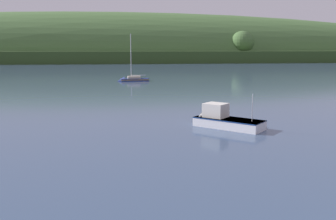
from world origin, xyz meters
The scene contains 3 objects.
far_shoreline_hill centered at (-15.69, 202.49, 0.30)m, with size 574.34×82.35×52.22m.
sailboat_near_mooring centered at (-8.13, 72.92, 0.18)m, with size 6.89×2.47×11.05m.
fishing_boat_moored centered at (-1.82, 23.24, 0.42)m, with size 6.47×6.39×4.17m.
Camera 1 is at (-11.49, -10.38, 7.27)m, focal length 40.90 mm.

